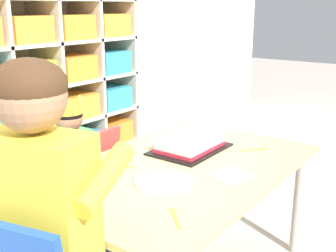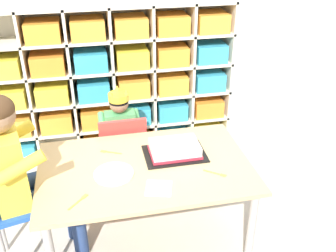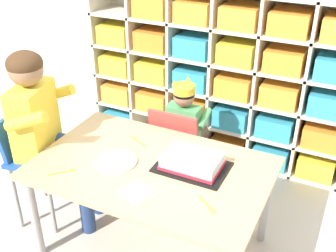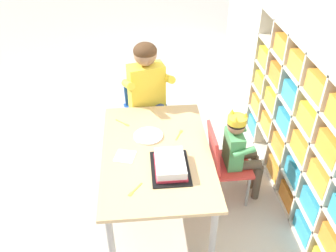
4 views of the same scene
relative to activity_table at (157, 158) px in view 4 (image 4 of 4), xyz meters
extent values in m
plane|color=#BCB2A3|center=(0.00, 0.00, -0.50)|extent=(16.00, 16.00, 0.00)
cube|color=beige|center=(-0.08, 1.30, 0.12)|extent=(1.95, 0.01, 1.25)
cube|color=beige|center=(-1.04, 1.15, 0.12)|extent=(0.02, 0.32, 1.25)
cube|color=beige|center=(-0.72, 1.15, 0.12)|extent=(0.02, 0.32, 1.25)
cube|color=beige|center=(-0.40, 1.15, 0.12)|extent=(0.02, 0.32, 1.25)
cube|color=beige|center=(-0.08, 1.15, 0.12)|extent=(0.02, 0.32, 1.25)
cube|color=beige|center=(0.24, 1.15, 0.12)|extent=(0.02, 0.32, 1.25)
cube|color=beige|center=(-0.08, 1.15, -0.49)|extent=(1.95, 0.32, 0.02)
cube|color=beige|center=(-0.08, 1.15, -0.24)|extent=(1.95, 0.32, 0.02)
cube|color=beige|center=(-0.08, 1.15, 0.00)|extent=(1.95, 0.32, 0.02)
cube|color=beige|center=(-0.08, 1.15, 0.25)|extent=(1.95, 0.32, 0.02)
cube|color=beige|center=(-0.08, 1.15, 0.49)|extent=(1.95, 0.32, 0.02)
cube|color=beige|center=(-0.08, 1.15, 0.74)|extent=(1.95, 0.32, 0.02)
cube|color=teal|center=(-0.88, 1.13, -0.41)|extent=(0.25, 0.26, 0.15)
cube|color=orange|center=(-0.24, 1.13, -0.41)|extent=(0.25, 0.26, 0.15)
cube|color=orange|center=(0.08, 1.13, -0.41)|extent=(0.25, 0.26, 0.15)
cube|color=teal|center=(0.41, 1.13, -0.41)|extent=(0.25, 0.26, 0.15)
cube|color=orange|center=(-0.88, 1.13, -0.16)|extent=(0.25, 0.26, 0.15)
cube|color=orange|center=(-0.56, 1.13, -0.16)|extent=(0.25, 0.26, 0.15)
cube|color=orange|center=(-0.24, 1.13, -0.16)|extent=(0.25, 0.26, 0.15)
cube|color=teal|center=(0.08, 1.13, -0.16)|extent=(0.25, 0.26, 0.15)
cube|color=teal|center=(0.41, 1.13, -0.16)|extent=(0.25, 0.26, 0.15)
cube|color=yellow|center=(-0.88, 1.13, 0.08)|extent=(0.25, 0.26, 0.15)
cube|color=yellow|center=(-0.56, 1.13, 0.08)|extent=(0.25, 0.26, 0.15)
cube|color=teal|center=(-0.24, 1.13, 0.08)|extent=(0.25, 0.26, 0.15)
cube|color=orange|center=(0.08, 1.13, 0.08)|extent=(0.25, 0.26, 0.15)
cube|color=orange|center=(0.41, 1.13, 0.08)|extent=(0.25, 0.26, 0.15)
cube|color=yellow|center=(-0.88, 1.13, 0.33)|extent=(0.25, 0.26, 0.15)
cube|color=orange|center=(-0.56, 1.13, 0.33)|extent=(0.25, 0.26, 0.15)
cube|color=teal|center=(-0.24, 1.13, 0.33)|extent=(0.25, 0.26, 0.15)
cube|color=yellow|center=(0.08, 1.13, 0.33)|extent=(0.25, 0.26, 0.15)
cube|color=orange|center=(-0.56, 1.13, 0.58)|extent=(0.25, 0.26, 0.15)
cube|color=orange|center=(-0.24, 1.13, 0.58)|extent=(0.25, 0.26, 0.15)
cube|color=orange|center=(0.08, 1.13, 0.58)|extent=(0.25, 0.26, 0.15)
cube|color=tan|center=(0.00, 0.00, 0.05)|extent=(1.21, 0.77, 0.02)
cylinder|color=#9E9993|center=(-0.55, -0.33, -0.23)|extent=(0.05, 0.05, 0.53)
cylinder|color=#9E9993|center=(0.55, -0.33, -0.23)|extent=(0.05, 0.05, 0.53)
cylinder|color=#9E9993|center=(-0.55, 0.33, -0.23)|extent=(0.05, 0.05, 0.53)
cylinder|color=#9E9993|center=(0.55, 0.33, -0.23)|extent=(0.05, 0.05, 0.53)
cube|color=red|center=(-0.08, 0.58, -0.18)|extent=(0.35, 0.31, 0.03)
cube|color=red|center=(-0.08, 0.44, -0.01)|extent=(0.32, 0.07, 0.32)
cylinder|color=gray|center=(0.06, 0.70, -0.35)|extent=(0.02, 0.02, 0.31)
cylinder|color=gray|center=(-0.23, 0.70, -0.35)|extent=(0.02, 0.02, 0.31)
cylinder|color=gray|center=(0.06, 0.46, -0.35)|extent=(0.02, 0.02, 0.31)
cylinder|color=gray|center=(-0.22, 0.46, -0.35)|extent=(0.02, 0.02, 0.31)
cube|color=#4C9E5B|center=(-0.08, 0.59, -0.03)|extent=(0.21, 0.11, 0.29)
sphere|color=#997051|center=(-0.08, 0.59, 0.19)|extent=(0.13, 0.13, 0.13)
ellipsoid|color=black|center=(-0.08, 0.59, 0.21)|extent=(0.14, 0.14, 0.10)
cylinder|color=yellow|center=(-0.08, 0.59, 0.24)|extent=(0.14, 0.14, 0.05)
cone|color=yellow|center=(-0.08, 0.65, 0.28)|extent=(0.04, 0.04, 0.04)
cone|color=yellow|center=(-0.03, 0.56, 0.28)|extent=(0.04, 0.04, 0.04)
cone|color=yellow|center=(-0.13, 0.56, 0.28)|extent=(0.04, 0.04, 0.04)
cylinder|color=brown|center=(-0.02, 0.69, -0.14)|extent=(0.07, 0.21, 0.07)
cylinder|color=brown|center=(-0.15, 0.69, -0.14)|extent=(0.07, 0.21, 0.07)
cylinder|color=brown|center=(-0.02, 0.80, -0.34)|extent=(0.06, 0.06, 0.33)
cylinder|color=brown|center=(-0.15, 0.80, -0.34)|extent=(0.06, 0.06, 0.33)
cylinder|color=#4C9E5B|center=(0.04, 0.63, 0.04)|extent=(0.05, 0.17, 0.10)
cylinder|color=#4C9E5B|center=(-0.21, 0.63, 0.04)|extent=(0.05, 0.17, 0.10)
cube|color=#1E4CA8|center=(-0.72, -0.04, -0.04)|extent=(0.36, 0.42, 0.03)
cube|color=#1E4CA8|center=(-0.85, -0.07, 0.09)|extent=(0.13, 0.34, 0.23)
cylinder|color=gray|center=(-0.58, -0.16, -0.28)|extent=(0.02, 0.02, 0.44)
cylinder|color=gray|center=(-0.65, 0.14, -0.28)|extent=(0.02, 0.02, 0.44)
cylinder|color=gray|center=(-0.80, -0.21, -0.28)|extent=(0.02, 0.02, 0.44)
cylinder|color=gray|center=(-0.87, 0.09, -0.28)|extent=(0.02, 0.02, 0.44)
cube|color=yellow|center=(-0.72, -0.04, 0.17)|extent=(0.23, 0.33, 0.42)
sphere|color=#997051|center=(-0.72, -0.04, 0.48)|extent=(0.19, 0.19, 0.19)
ellipsoid|color=#472D19|center=(-0.72, -0.04, 0.51)|extent=(0.19, 0.19, 0.14)
cylinder|color=navy|center=(-0.56, -0.09, -0.01)|extent=(0.32, 0.17, 0.10)
cylinder|color=navy|center=(-0.60, 0.09, -0.01)|extent=(0.32, 0.17, 0.10)
cylinder|color=navy|center=(-0.41, -0.05, -0.27)|extent=(0.08, 0.08, 0.46)
cylinder|color=navy|center=(-0.45, 0.12, -0.27)|extent=(0.08, 0.08, 0.46)
cylinder|color=yellow|center=(-0.63, -0.19, 0.27)|extent=(0.26, 0.12, 0.14)
cylinder|color=yellow|center=(-0.70, 0.14, 0.27)|extent=(0.26, 0.12, 0.14)
cube|color=black|center=(0.19, 0.08, 0.06)|extent=(0.37, 0.26, 0.01)
cube|color=white|center=(0.19, 0.08, 0.10)|extent=(0.28, 0.19, 0.07)
cube|color=red|center=(0.19, 0.08, 0.07)|extent=(0.30, 0.21, 0.02)
cylinder|color=white|center=(-0.18, -0.05, 0.06)|extent=(0.22, 0.22, 0.01)
cube|color=white|center=(0.04, -0.22, 0.06)|extent=(0.17, 0.17, 0.00)
cube|color=yellow|center=(-0.39, -0.26, 0.06)|extent=(0.08, 0.08, 0.00)
cube|color=yellow|center=(-0.35, -0.21, 0.06)|extent=(0.04, 0.04, 0.00)
cube|color=yellow|center=(0.35, -0.14, 0.06)|extent=(0.08, 0.07, 0.00)
cube|color=yellow|center=(0.41, -0.19, 0.06)|extent=(0.04, 0.04, 0.00)
cube|color=yellow|center=(-0.16, 0.17, 0.06)|extent=(0.09, 0.05, 0.00)
cube|color=yellow|center=(-0.22, 0.20, 0.06)|extent=(0.04, 0.03, 0.00)
camera|label=1|loc=(-1.35, -0.93, 0.70)|focal=45.12mm
camera|label=2|loc=(-0.27, -1.84, 1.33)|focal=41.74mm
camera|label=3|loc=(0.87, -1.59, 1.32)|focal=45.50mm
camera|label=4|loc=(2.07, -0.10, 1.74)|focal=39.87mm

